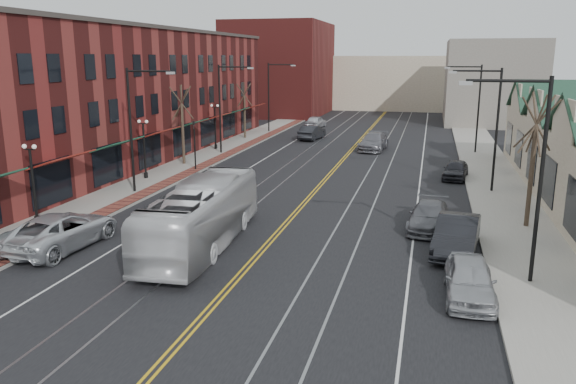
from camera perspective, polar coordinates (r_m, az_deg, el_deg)
The scene contains 30 objects.
ground at distance 20.15m, azimuth -8.73°, elevation -12.55°, with size 160.00×160.00×0.00m, color black.
sidewalk_left at distance 42.28m, azimuth -13.25°, elevation 1.26°, with size 4.00×120.00×0.15m, color gray.
sidewalk_right at distance 37.91m, azimuth 20.98°, elevation -0.69°, with size 4.00×120.00×0.15m, color gray.
building_left at distance 51.01m, azimuth -17.03°, elevation 9.25°, with size 10.00×50.00×11.00m, color maroon.
backdrop_left at distance 89.69m, azimuth -0.81°, elevation 12.39°, with size 14.00×18.00×14.00m, color maroon.
backdrop_mid at distance 101.94m, azimuth 10.33°, elevation 10.91°, with size 22.00×14.00×9.00m, color #B7A68C.
backdrop_right at distance 82.02m, azimuth 19.98°, elevation 10.44°, with size 12.00×16.00×11.00m, color slate.
streetlight_l_1 at distance 37.59m, azimuth -15.16°, elevation 7.30°, with size 3.33×0.25×8.00m.
streetlight_l_2 at distance 52.07m, azimuth -6.49°, elevation 9.30°, with size 3.33×0.25×8.00m.
streetlight_l_3 at distance 67.25m, azimuth -1.62°, elevation 10.32°, with size 3.33×0.25×8.00m.
streetlight_r_0 at distance 23.21m, azimuth 23.38°, elevation 3.04°, with size 3.33×0.25×8.00m.
streetlight_r_1 at distance 38.95m, azimuth 19.88°, elevation 7.18°, with size 3.33×0.25×8.00m.
streetlight_r_2 at distance 54.85m, azimuth 18.38°, elevation 8.91°, with size 3.33×0.25×8.00m.
lamppost_l_1 at distance 32.44m, azimuth -24.44°, elevation 0.56°, with size 0.84×0.28×4.27m.
lamppost_l_2 at distance 42.26m, azimuth -14.37°, elevation 4.13°, with size 0.84×0.28×4.27m.
lamppost_l_3 at distance 54.83m, azimuth -7.40°, elevation 6.52°, with size 0.84×0.28×4.27m.
tree_left_near at distance 47.26m, azimuth -10.68°, elevation 6.88°, with size 1.78×1.37×6.48m.
tree_left_far at distance 62.09m, azimuth -4.44°, elevation 8.40°, with size 1.66×1.28×6.02m.
tree_right_mid at distance 31.44m, azimuth 23.62°, elevation 3.15°, with size 1.90×1.46×6.93m.
manhole_far at distance 31.96m, azimuth -21.84°, elevation -3.16°, with size 0.60×0.60×0.02m, color #592D19.
traffic_signal at distance 44.83m, azimuth -9.47°, elevation 5.08°, with size 0.18×0.15×3.80m.
transit_bus at distance 26.75m, azimuth -8.72°, elevation -2.37°, with size 2.60×11.10×3.09m, color silver.
parked_suv at distance 28.57m, azimuth -22.05°, elevation -3.64°, with size 2.83×6.14×1.71m, color silver.
parked_car_a at distance 22.16m, azimuth 17.98°, elevation -8.48°, with size 1.78×4.41×1.50m, color #A6A8AD.
parked_car_b at distance 26.97m, azimuth 16.77°, elevation -4.21°, with size 1.80×5.17×1.70m, color black.
parked_car_c at distance 30.30m, azimuth 14.13°, elevation -2.40°, with size 1.95×4.80×1.39m, color #595A60.
parked_car_d at distance 43.34m, azimuth 16.66°, elevation 2.19°, with size 1.65×4.10×1.40m, color #222328.
distant_car_left at distance 61.69m, azimuth 2.45°, elevation 6.07°, with size 1.68×4.81×1.59m, color black.
distant_car_right at distance 55.17m, azimuth 8.67°, elevation 5.07°, with size 2.30×5.66×1.64m, color slate.
distant_car_far at distance 72.20m, azimuth 2.85°, elevation 7.15°, with size 1.84×4.58×1.56m, color silver.
Camera 1 is at (7.30, -16.59, 8.81)m, focal length 35.00 mm.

